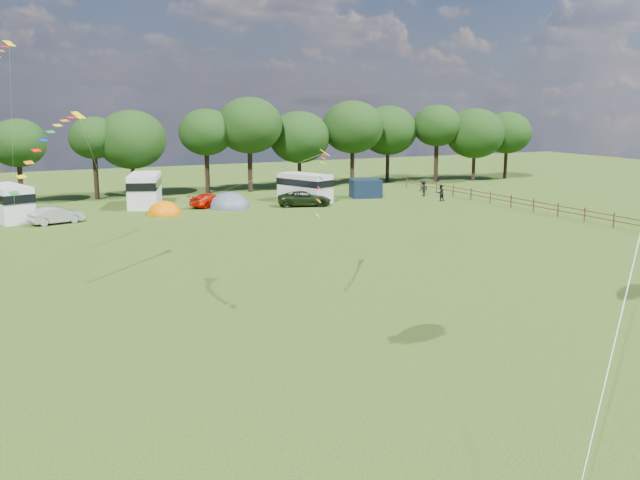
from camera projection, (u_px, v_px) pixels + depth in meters
name	position (u px, v px, depth m)	size (l,w,h in m)	color
ground_plane	(424.00, 398.00, 23.81)	(180.00, 180.00, 0.00)	black
tree_line	(168.00, 135.00, 73.44)	(102.98, 10.98, 10.27)	black
fence	(501.00, 198.00, 67.86)	(0.12, 33.12, 1.20)	#472D19
car_b	(56.00, 215.00, 57.68)	(1.47, 3.94, 1.39)	#909399
car_c	(211.00, 200.00, 67.01)	(1.77, 4.21, 1.26)	#BA1100
car_d	(304.00, 199.00, 67.56)	(2.34, 5.17, 1.41)	black
campervan_b	(7.00, 202.00, 59.14)	(4.10, 6.48, 2.95)	silver
campervan_c	(145.00, 189.00, 67.29)	(4.48, 6.78, 3.07)	white
campervan_d	(305.00, 187.00, 70.45)	(4.28, 6.11, 2.76)	silver
tent_orange	(164.00, 214.00, 62.61)	(3.04, 3.32, 2.37)	#E86700
tent_greyblue	(230.00, 207.00, 66.59)	(3.83, 4.20, 2.85)	#475763
awning_navy	(366.00, 188.00, 73.61)	(2.99, 2.43, 1.87)	black
streamer_kite_b	(53.00, 138.00, 36.22)	(4.31, 4.72, 3.81)	#F7D600
streamer_kite_c	(322.00, 171.00, 35.55)	(3.04, 4.96, 2.79)	yellow
walker_a	(441.00, 193.00, 70.85)	(0.80, 0.49, 1.64)	black
walker_b	(423.00, 188.00, 74.41)	(1.09, 0.51, 1.69)	black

